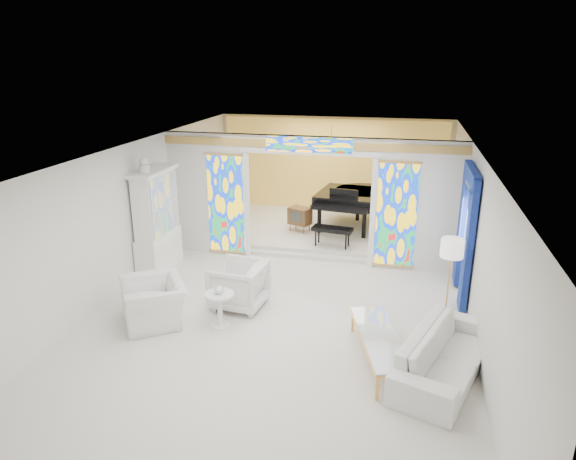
% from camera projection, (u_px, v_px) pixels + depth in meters
% --- Properties ---
extents(floor, '(12.00, 12.00, 0.00)m').
position_uv_depth(floor, '(290.00, 295.00, 10.68)').
color(floor, beige).
rests_on(floor, ground).
extents(ceiling, '(7.00, 12.00, 0.02)m').
position_uv_depth(ceiling, '(290.00, 151.00, 9.72)').
color(ceiling, white).
rests_on(ceiling, wall_back).
extents(wall_back, '(7.00, 0.02, 3.00)m').
position_uv_depth(wall_back, '(333.00, 166.00, 15.74)').
color(wall_back, silver).
rests_on(wall_back, floor).
extents(wall_front, '(7.00, 0.02, 3.00)m').
position_uv_depth(wall_front, '(145.00, 429.00, 4.66)').
color(wall_front, silver).
rests_on(wall_front, floor).
extents(wall_left, '(0.02, 12.00, 3.00)m').
position_uv_depth(wall_left, '(131.00, 215.00, 10.94)').
color(wall_left, silver).
rests_on(wall_left, floor).
extents(wall_right, '(0.02, 12.00, 3.00)m').
position_uv_depth(wall_right, '(475.00, 240.00, 9.46)').
color(wall_right, silver).
rests_on(wall_right, floor).
extents(partition_wall, '(7.00, 0.22, 3.00)m').
position_uv_depth(partition_wall, '(309.00, 194.00, 11.99)').
color(partition_wall, silver).
rests_on(partition_wall, floor).
extents(stained_glass_left, '(0.90, 0.04, 2.40)m').
position_uv_depth(stained_glass_left, '(226.00, 204.00, 12.44)').
color(stained_glass_left, gold).
rests_on(stained_glass_left, partition_wall).
extents(stained_glass_right, '(0.90, 0.04, 2.40)m').
position_uv_depth(stained_glass_right, '(396.00, 215.00, 11.58)').
color(stained_glass_right, gold).
rests_on(stained_glass_right, partition_wall).
extents(stained_glass_transom, '(2.00, 0.04, 0.34)m').
position_uv_depth(stained_glass_transom, '(309.00, 145.00, 11.52)').
color(stained_glass_transom, gold).
rests_on(stained_glass_transom, partition_wall).
extents(alcove_platform, '(6.80, 3.80, 0.18)m').
position_uv_depth(alcove_platform, '(322.00, 229.00, 14.44)').
color(alcove_platform, beige).
rests_on(alcove_platform, floor).
extents(gold_curtain_back, '(6.70, 0.10, 2.90)m').
position_uv_depth(gold_curtain_back, '(333.00, 167.00, 15.62)').
color(gold_curtain_back, gold).
rests_on(gold_curtain_back, wall_back).
extents(chandelier, '(0.48, 0.48, 0.30)m').
position_uv_depth(chandelier, '(331.00, 143.00, 13.51)').
color(chandelier, gold).
rests_on(chandelier, ceiling).
extents(blue_drapes, '(0.14, 1.85, 2.65)m').
position_uv_depth(blue_drapes, '(466.00, 224.00, 10.10)').
color(blue_drapes, navy).
rests_on(blue_drapes, wall_right).
extents(china_cabinet, '(0.56, 1.46, 2.72)m').
position_uv_depth(china_cabinet, '(157.00, 222.00, 11.54)').
color(china_cabinet, white).
rests_on(china_cabinet, floor).
extents(armchair_left, '(1.58, 1.62, 0.80)m').
position_uv_depth(armchair_left, '(154.00, 302.00, 9.49)').
color(armchair_left, white).
rests_on(armchair_left, floor).
extents(armchair_right, '(1.09, 1.07, 0.91)m').
position_uv_depth(armchair_right, '(239.00, 285.00, 10.06)').
color(armchair_right, silver).
rests_on(armchair_right, floor).
extents(sofa, '(1.75, 2.66, 0.72)m').
position_uv_depth(sofa, '(445.00, 355.00, 7.88)').
color(sofa, white).
rests_on(sofa, floor).
extents(side_table, '(0.66, 0.66, 0.66)m').
position_uv_depth(side_table, '(220.00, 305.00, 9.30)').
color(side_table, white).
rests_on(side_table, floor).
extents(vase, '(0.22, 0.22, 0.19)m').
position_uv_depth(vase, '(219.00, 288.00, 9.20)').
color(vase, white).
rests_on(vase, side_table).
extents(coffee_table, '(1.21, 2.18, 0.47)m').
position_uv_depth(coffee_table, '(381.00, 338.00, 8.21)').
color(coffee_table, silver).
rests_on(coffee_table, floor).
extents(floor_lamp, '(0.49, 0.49, 1.67)m').
position_uv_depth(floor_lamp, '(452.00, 252.00, 9.06)').
color(floor_lamp, gold).
rests_on(floor_lamp, floor).
extents(grand_piano, '(2.18, 3.14, 1.23)m').
position_uv_depth(grand_piano, '(355.00, 198.00, 14.16)').
color(grand_piano, black).
rests_on(grand_piano, alcove_platform).
extents(tv_console, '(0.68, 0.57, 0.66)m').
position_uv_depth(tv_console, '(300.00, 216.00, 13.87)').
color(tv_console, brown).
rests_on(tv_console, alcove_platform).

